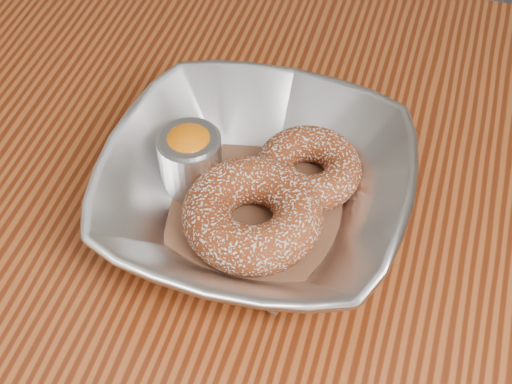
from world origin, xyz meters
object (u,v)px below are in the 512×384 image
(table, at_px, (202,312))
(donut_front, at_px, (253,214))
(ramekin, at_px, (190,157))
(serving_bowl, at_px, (256,192))
(donut_back, at_px, (309,168))

(table, bearing_deg, donut_front, 25.95)
(donut_front, relative_size, ramekin, 1.93)
(serving_bowl, xyz_separation_m, ramekin, (-0.06, 0.01, 0.01))
(ramekin, bearing_deg, table, -68.98)
(donut_front, bearing_deg, ramekin, 150.02)
(donut_back, bearing_deg, donut_front, -115.00)
(serving_bowl, relative_size, ramekin, 4.30)
(donut_back, distance_m, ramekin, 0.10)
(ramekin, bearing_deg, serving_bowl, -13.78)
(donut_front, bearing_deg, table, -154.05)
(donut_back, relative_size, donut_front, 0.79)
(table, height_order, ramekin, ramekin)
(table, xyz_separation_m, serving_bowl, (0.04, 0.04, 0.13))
(serving_bowl, xyz_separation_m, donut_front, (0.00, -0.02, -0.00))
(serving_bowl, height_order, ramekin, ramekin)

